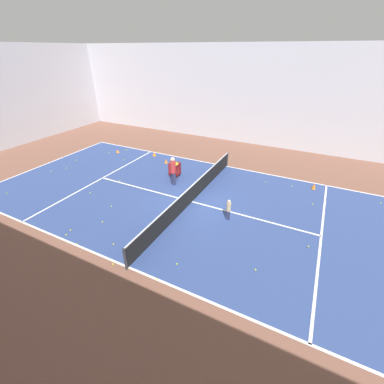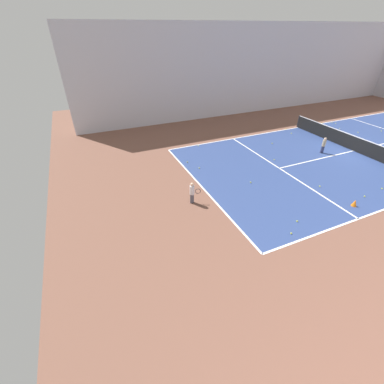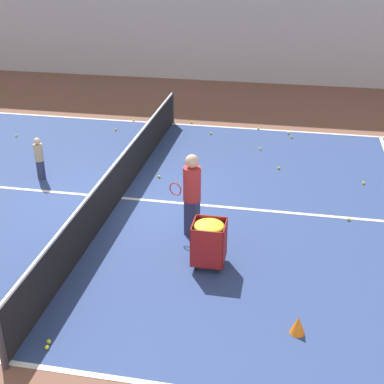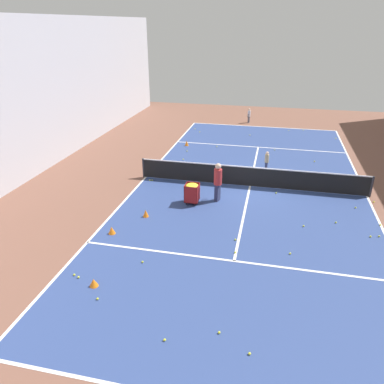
{
  "view_description": "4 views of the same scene",
  "coord_description": "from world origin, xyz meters",
  "px_view_note": "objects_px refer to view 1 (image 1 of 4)",
  "views": [
    {
      "loc": [
        -10.74,
        -5.44,
        7.4
      ],
      "look_at": [
        0.0,
        0.0,
        0.61
      ],
      "focal_mm": 24.0,
      "sensor_mm": 36.0,
      "label": 1
    },
    {
      "loc": [
        10.74,
        -17.19,
        7.4
      ],
      "look_at": [
        1.18,
        -12.97,
        0.63
      ],
      "focal_mm": 24.0,
      "sensor_mm": 36.0,
      "label": 2
    },
    {
      "loc": [
        10.74,
        3.75,
        5.73
      ],
      "look_at": [
        1.32,
        1.95,
        0.99
      ],
      "focal_mm": 50.0,
      "sensor_mm": 36.0,
      "label": 3
    },
    {
      "loc": [
        -0.94,
        17.19,
        7.4
      ],
      "look_at": [
        2.39,
        2.48,
        0.55
      ],
      "focal_mm": 35.0,
      "sensor_mm": 36.0,
      "label": 4
    }
  ],
  "objects_px": {
    "child_midcourt": "(229,208)",
    "training_cone_0": "(166,161)",
    "coach_at_net": "(173,169)",
    "tennis_net": "(192,193)",
    "training_cone_1": "(117,151)",
    "ball_cart": "(175,167)"
  },
  "relations": [
    {
      "from": "training_cone_0",
      "to": "child_midcourt",
      "type": "bearing_deg",
      "value": -125.75
    },
    {
      "from": "child_midcourt",
      "to": "training_cone_1",
      "type": "relative_size",
      "value": 4.01
    },
    {
      "from": "ball_cart",
      "to": "training_cone_1",
      "type": "relative_size",
      "value": 3.38
    },
    {
      "from": "child_midcourt",
      "to": "training_cone_1",
      "type": "xyz_separation_m",
      "value": [
        4.72,
        11.12,
        -0.5
      ]
    },
    {
      "from": "tennis_net",
      "to": "ball_cart",
      "type": "height_order",
      "value": "tennis_net"
    },
    {
      "from": "tennis_net",
      "to": "ball_cart",
      "type": "xyz_separation_m",
      "value": [
        2.39,
        2.48,
        0.13
      ]
    },
    {
      "from": "coach_at_net",
      "to": "training_cone_0",
      "type": "bearing_deg",
      "value": 148.59
    },
    {
      "from": "child_midcourt",
      "to": "training_cone_0",
      "type": "distance_m",
      "value": 7.99
    },
    {
      "from": "child_midcourt",
      "to": "training_cone_1",
      "type": "distance_m",
      "value": 12.09
    },
    {
      "from": "ball_cart",
      "to": "coach_at_net",
      "type": "bearing_deg",
      "value": -153.64
    },
    {
      "from": "coach_at_net",
      "to": "ball_cart",
      "type": "bearing_deg",
      "value": 135.36
    },
    {
      "from": "coach_at_net",
      "to": "training_cone_0",
      "type": "distance_m",
      "value": 3.56
    },
    {
      "from": "training_cone_1",
      "to": "tennis_net",
      "type": "bearing_deg",
      "value": -114.73
    },
    {
      "from": "tennis_net",
      "to": "child_midcourt",
      "type": "height_order",
      "value": "child_midcourt"
    },
    {
      "from": "tennis_net",
      "to": "training_cone_1",
      "type": "xyz_separation_m",
      "value": [
        4.05,
        8.8,
        -0.4
      ]
    },
    {
      "from": "tennis_net",
      "to": "child_midcourt",
      "type": "relative_size",
      "value": 10.11
    },
    {
      "from": "training_cone_0",
      "to": "training_cone_1",
      "type": "relative_size",
      "value": 1.14
    },
    {
      "from": "child_midcourt",
      "to": "training_cone_0",
      "type": "bearing_deg",
      "value": -22.42
    },
    {
      "from": "tennis_net",
      "to": "training_cone_0",
      "type": "height_order",
      "value": "tennis_net"
    },
    {
      "from": "ball_cart",
      "to": "training_cone_1",
      "type": "bearing_deg",
      "value": 75.23
    },
    {
      "from": "coach_at_net",
      "to": "training_cone_0",
      "type": "xyz_separation_m",
      "value": [
        2.66,
        2.2,
        -0.87
      ]
    },
    {
      "from": "coach_at_net",
      "to": "ball_cart",
      "type": "distance_m",
      "value": 1.24
    }
  ]
}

